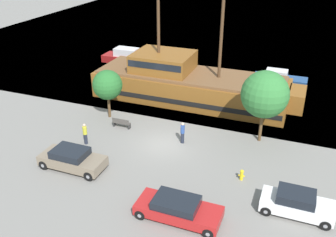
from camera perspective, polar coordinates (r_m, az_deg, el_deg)
The scene contains 14 objects.
ground_plane at distance 28.84m, azimuth -0.65°, elevation -3.93°, with size 160.00×160.00×0.00m, color gray.
water_surface at distance 69.23m, azimuth 13.47°, elevation 13.72°, with size 80.00×80.00×0.00m, color #33566B.
pirate_ship at distance 36.01m, azimuth 3.04°, elevation 5.35°, with size 19.62×5.76×11.15m.
moored_boat_dockside at distance 47.11m, azimuth -5.88°, elevation 9.22°, with size 7.04×2.20×1.80m.
moored_boat_outer at distance 40.99m, azimuth 16.58°, elevation 5.59°, with size 5.41×1.83×1.79m.
parked_car_curb_front at distance 23.15m, azimuth 19.00°, elevation -12.15°, with size 4.06×1.78×1.48m.
parked_car_curb_mid at distance 21.71m, azimuth 1.53°, elevation -13.57°, with size 4.86×1.99×1.30m.
parked_car_curb_rear at distance 26.56m, azimuth -14.41°, elevation -5.98°, with size 4.53×1.98×1.44m.
fire_hydrant at distance 25.24m, azimuth 11.16°, elevation -8.36°, with size 0.42×0.25×0.76m.
bench_promenade_east at distance 31.26m, azimuth -7.13°, elevation -0.68°, with size 1.51×0.45×0.85m.
pedestrian_walking_near at distance 28.63m, azimuth 2.23°, elevation -2.16°, with size 0.32×0.32×1.74m.
pedestrian_walking_far at distance 29.19m, azimuth -12.52°, elevation -2.27°, with size 0.32×0.32×1.71m.
tree_row_east at distance 32.23m, azimuth -9.21°, elevation 5.06°, with size 2.55×2.55×4.29m.
tree_row_mideast at distance 28.52m, azimuth 14.54°, elevation 3.57°, with size 3.56×3.56×5.69m.
Camera 1 is at (9.32, -23.01, 14.68)m, focal length 40.00 mm.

